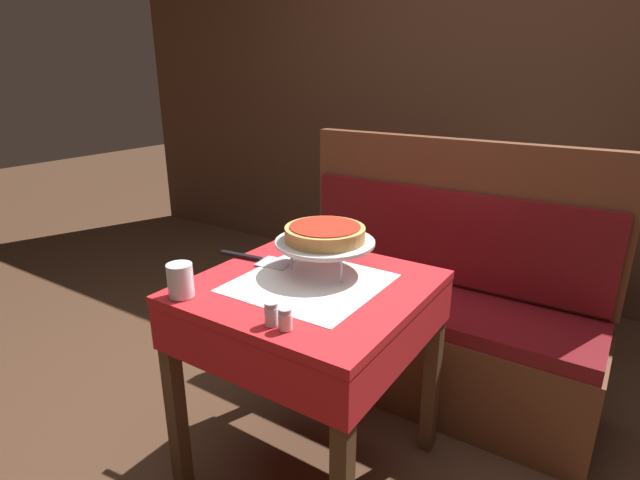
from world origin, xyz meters
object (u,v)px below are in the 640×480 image
pizza_pan_stand (325,243)px  salt_shaker (271,314)px  pepper_shaker (285,319)px  dining_table_rear (518,215)px  booth_bench (433,322)px  dining_table_front (310,314)px  deep_dish_pizza (325,233)px  water_glass_near (180,280)px  pizza_server (259,260)px  condiment_caddy (516,181)px

pizza_pan_stand → salt_shaker: (0.08, -0.39, -0.07)m
pepper_shaker → dining_table_rear: bearing=84.2°
dining_table_rear → booth_bench: booth_bench is taller
dining_table_rear → pepper_shaker: pepper_shaker is taller
dining_table_front → deep_dish_pizza: (-0.01, 0.11, 0.25)m
dining_table_front → salt_shaker: (0.07, -0.28, 0.14)m
water_glass_near → pizza_server: bearing=89.1°
deep_dish_pizza → water_glass_near: bearing=-122.3°
pepper_shaker → pizza_pan_stand: bearing=108.2°
pizza_server → salt_shaker: salt_shaker is taller
pizza_pan_stand → water_glass_near: (-0.25, -0.40, -0.05)m
pizza_server → water_glass_near: (-0.01, -0.35, 0.05)m
salt_shaker → pepper_shaker: size_ratio=1.08×
salt_shaker → condiment_caddy: 1.95m
deep_dish_pizza → salt_shaker: bearing=-78.1°
water_glass_near → pepper_shaker: (0.38, 0.01, -0.02)m
deep_dish_pizza → pepper_shaker: deep_dish_pizza is taller
pizza_pan_stand → pepper_shaker: (0.13, -0.39, -0.07)m
dining_table_rear → booth_bench: size_ratio=0.54×
condiment_caddy → booth_bench: bearing=-94.3°
pizza_pan_stand → deep_dish_pizza: bearing=0.0°
salt_shaker → condiment_caddy: size_ratio=0.37×
water_glass_near → condiment_caddy: condiment_caddy is taller
booth_bench → condiment_caddy: size_ratio=7.71×
pepper_shaker → condiment_caddy: bearing=86.0°
water_glass_near → pepper_shaker: water_glass_near is taller
dining_table_rear → booth_bench: (-0.13, -0.87, -0.30)m
deep_dish_pizza → salt_shaker: (0.08, -0.39, -0.10)m
deep_dish_pizza → pepper_shaker: 0.43m
pizza_pan_stand → condiment_caddy: size_ratio=1.90×
dining_table_front → pepper_shaker: bearing=-67.4°
deep_dish_pizza → dining_table_rear: bearing=77.6°
condiment_caddy → water_glass_near: bearing=-104.9°
dining_table_front → pepper_shaker: (0.12, -0.28, 0.14)m
dining_table_rear → deep_dish_pizza: deep_dish_pizza is taller
pizza_pan_stand → water_glass_near: 0.48m
pizza_pan_stand → pizza_server: (-0.25, -0.05, -0.10)m
pepper_shaker → salt_shaker: bearing=180.0°
pizza_server → condiment_caddy: bearing=72.1°
pizza_server → pizza_pan_stand: bearing=11.2°
pizza_server → salt_shaker: (0.33, -0.34, 0.03)m
water_glass_near → salt_shaker: (0.34, 0.01, -0.02)m
dining_table_front → pizza_server: size_ratio=2.49×
deep_dish_pizza → condiment_caddy: (0.26, 1.55, -0.07)m
pizza_pan_stand → salt_shaker: 0.41m
dining_table_front → pepper_shaker: 0.34m
dining_table_front → condiment_caddy: (0.25, 1.66, 0.17)m
booth_bench → pizza_pan_stand: bearing=-108.4°
deep_dish_pizza → water_glass_near: deep_dish_pizza is taller
booth_bench → water_glass_near: size_ratio=13.21×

